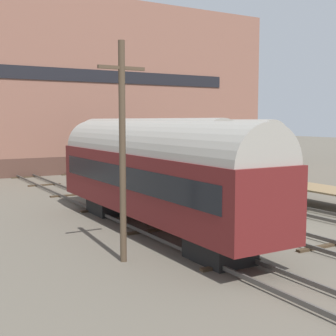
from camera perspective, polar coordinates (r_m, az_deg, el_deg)
name	(u,v)px	position (r m, az deg, el deg)	size (l,w,h in m)	color
ground_plane	(270,233)	(22.40, 12.33, -7.73)	(200.00, 200.00, 0.00)	#60594C
track_left	(186,243)	(19.60, 2.22, -9.13)	(2.60, 60.00, 0.26)	#4C4742
track_middle	(270,230)	(22.37, 12.34, -7.37)	(2.60, 60.00, 0.26)	#4C4742
train_car_green	(201,151)	(34.50, 4.03, 2.14)	(3.02, 15.48, 5.26)	black
train_car_grey	(143,152)	(32.38, -3.05, 2.00)	(3.04, 18.65, 5.33)	black
train_car_maroon	(153,170)	(21.52, -1.86, -0.25)	(3.08, 15.85, 5.17)	black
person_worker	(267,224)	(19.34, 12.03, -6.64)	(0.32, 0.32, 1.77)	#282833
utility_pole	(122,149)	(16.98, -5.58, 2.33)	(1.80, 0.24, 8.02)	#473828
warehouse_building	(87,89)	(52.54, -9.86, 9.49)	(38.98, 11.55, 17.23)	#4F342A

